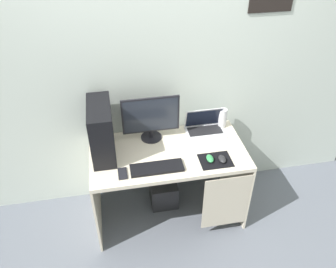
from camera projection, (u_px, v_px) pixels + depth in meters
ground_plane at (168, 211)px, 3.34m from camera, size 8.00×8.00×0.00m
wall_back at (160, 71)px, 2.86m from camera, size 4.00×0.05×2.60m
desk at (170, 166)px, 2.98m from camera, size 1.31×0.68×0.75m
pc_tower at (102, 130)px, 2.74m from camera, size 0.18×0.45×0.45m
monitor at (151, 118)px, 2.91m from camera, size 0.49×0.18×0.41m
laptop at (205, 127)px, 3.10m from camera, size 0.35×0.22×0.21m
speaker at (223, 118)px, 3.12m from camera, size 0.07×0.07×0.18m
keyboard at (157, 168)px, 2.71m from camera, size 0.42×0.14×0.02m
mousepad at (215, 160)px, 2.79m from camera, size 0.26×0.20×0.00m
mouse_left at (210, 158)px, 2.78m from camera, size 0.06×0.10×0.03m
mouse_right at (222, 159)px, 2.78m from camera, size 0.06×0.10×0.03m
cell_phone at (123, 174)px, 2.66m from camera, size 0.07×0.13×0.01m
subwoofer at (163, 192)px, 3.36m from camera, size 0.25×0.25×0.25m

